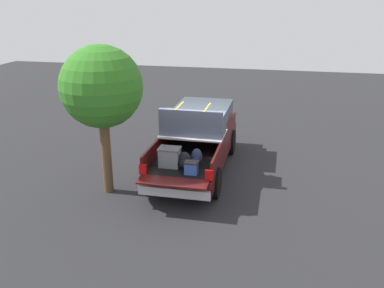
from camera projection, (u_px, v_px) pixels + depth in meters
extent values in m
plane|color=#262628|center=(196.00, 170.00, 13.47)|extent=(40.00, 40.00, 0.00)
cube|color=#470F0F|center=(196.00, 152.00, 13.25)|extent=(5.50, 1.92, 0.44)
cube|color=black|center=(188.00, 158.00, 12.07)|extent=(2.80, 1.80, 0.04)
cube|color=#470F0F|center=(157.00, 148.00, 12.18)|extent=(2.80, 0.06, 0.50)
cube|color=#470F0F|center=(220.00, 153.00, 11.81)|extent=(2.80, 0.06, 0.50)
cube|color=#470F0F|center=(197.00, 136.00, 13.25)|extent=(0.06, 1.80, 0.50)
cube|color=#470F0F|center=(173.00, 182.00, 10.53)|extent=(0.55, 1.80, 0.04)
cube|color=#B2B2B7|center=(193.00, 134.00, 12.61)|extent=(1.25, 1.92, 0.04)
cube|color=#470F0F|center=(204.00, 125.00, 14.34)|extent=(2.30, 1.92, 0.50)
cube|color=#2D3842|center=(204.00, 112.00, 14.08)|extent=(1.94, 1.76, 0.52)
cube|color=#470F0F|center=(211.00, 117.00, 15.60)|extent=(0.40, 1.82, 0.38)
cube|color=#B2B2B7|center=(175.00, 192.00, 10.79)|extent=(0.24, 1.92, 0.24)
cube|color=red|center=(143.00, 170.00, 10.88)|extent=(0.06, 0.20, 0.28)
cube|color=red|center=(209.00, 175.00, 10.53)|extent=(0.06, 0.20, 0.28)
cylinder|color=black|center=(182.00, 138.00, 15.11)|extent=(0.86, 0.30, 0.86)
cylinder|color=black|center=(230.00, 142.00, 14.76)|extent=(0.86, 0.30, 0.86)
cylinder|color=black|center=(153.00, 177.00, 11.89)|extent=(0.86, 0.30, 0.86)
cylinder|color=black|center=(214.00, 183.00, 11.54)|extent=(0.86, 0.30, 0.86)
cube|color=slate|center=(170.00, 158.00, 11.38)|extent=(0.40, 0.55, 0.49)
cube|color=#505359|center=(169.00, 149.00, 11.29)|extent=(0.44, 0.59, 0.05)
ellipsoid|color=black|center=(185.00, 160.00, 11.29)|extent=(0.20, 0.36, 0.45)
ellipsoid|color=black|center=(184.00, 164.00, 11.21)|extent=(0.09, 0.25, 0.20)
ellipsoid|color=#283351|center=(197.00, 157.00, 11.44)|extent=(0.20, 0.31, 0.49)
ellipsoid|color=#283351|center=(196.00, 161.00, 11.36)|extent=(0.09, 0.21, 0.22)
cube|color=#3359B2|center=(191.00, 168.00, 10.93)|extent=(0.26, 0.34, 0.30)
cube|color=#262628|center=(191.00, 162.00, 10.87)|extent=(0.28, 0.36, 0.04)
cube|color=#4C5166|center=(193.00, 126.00, 12.54)|extent=(0.94, 1.88, 0.42)
cube|color=#4C5166|center=(190.00, 117.00, 12.04)|extent=(0.16, 1.88, 0.40)
cube|color=#4C5166|center=(167.00, 114.00, 12.64)|extent=(0.70, 0.20, 0.22)
cube|color=#4C5166|center=(221.00, 117.00, 12.31)|extent=(0.70, 0.20, 0.22)
cube|color=yellow|center=(179.00, 106.00, 12.41)|extent=(1.04, 0.03, 0.02)
cube|color=yellow|center=(207.00, 107.00, 12.24)|extent=(1.04, 0.03, 0.02)
cylinder|color=brown|center=(106.00, 152.00, 11.62)|extent=(0.28, 0.28, 2.39)
sphere|color=#307620|center=(101.00, 87.00, 10.99)|extent=(2.21, 2.21, 2.21)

